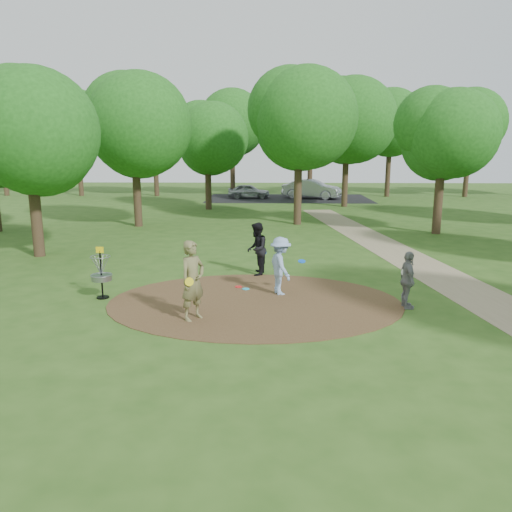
{
  "coord_description": "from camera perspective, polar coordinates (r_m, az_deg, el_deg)",
  "views": [
    {
      "loc": [
        0.42,
        -13.68,
        4.34
      ],
      "look_at": [
        0.0,
        1.2,
        1.1
      ],
      "focal_mm": 35.0,
      "sensor_mm": 36.0,
      "label": 1
    }
  ],
  "objects": [
    {
      "name": "tree_ring",
      "position": [
        23.77,
        7.41,
        14.25
      ],
      "size": [
        37.34,
        45.33,
        9.2
      ],
      "color": "#332316",
      "rests_on": "ground"
    },
    {
      "name": "parking_lot",
      "position": [
        43.92,
        3.71,
        6.59
      ],
      "size": [
        14.0,
        8.0,
        0.01
      ],
      "primitive_type": "cube",
      "color": "black",
      "rests_on": "ground"
    },
    {
      "name": "disc_ground_cyan",
      "position": [
        15.59,
        -1.16,
        -3.78
      ],
      "size": [
        0.22,
        0.22,
        0.02
      ],
      "primitive_type": "cylinder",
      "color": "#1CB9E1",
      "rests_on": "dirt_clearing"
    },
    {
      "name": "player_walking_with_disc",
      "position": [
        17.2,
        0.08,
        0.81
      ],
      "size": [
        0.78,
        0.96,
        1.84
      ],
      "color": "black",
      "rests_on": "ground"
    },
    {
      "name": "player_throwing_with_disc",
      "position": [
        14.93,
        2.82,
        -1.15
      ],
      "size": [
        1.26,
        1.29,
        1.75
      ],
      "color": "#89A6CD",
      "rests_on": "ground"
    },
    {
      "name": "dirt_clearing",
      "position": [
        14.36,
        -0.14,
        -5.28
      ],
      "size": [
        8.4,
        8.4,
        0.02
      ],
      "primitive_type": "cylinder",
      "color": "#47301C",
      "rests_on": "ground"
    },
    {
      "name": "footpath",
      "position": [
        17.37,
        22.09,
        -3.1
      ],
      "size": [
        7.55,
        39.89,
        0.01
      ],
      "primitive_type": "cube",
      "rotation": [
        0.0,
        0.0,
        0.14
      ],
      "color": "#8C7A5B",
      "rests_on": "ground"
    },
    {
      "name": "player_observer_with_disc",
      "position": [
        12.77,
        -7.24,
        -2.82
      ],
      "size": [
        0.85,
        0.9,
        2.07
      ],
      "color": "olive",
      "rests_on": "ground"
    },
    {
      "name": "disc_ground_red",
      "position": [
        15.83,
        -2.01,
        -3.53
      ],
      "size": [
        0.22,
        0.22,
        0.02
      ],
      "primitive_type": "cylinder",
      "color": "red",
      "rests_on": "dirt_clearing"
    },
    {
      "name": "player_waiting_with_disc",
      "position": [
        14.26,
        16.94,
        -2.65
      ],
      "size": [
        0.43,
        0.95,
        1.6
      ],
      "color": "gray",
      "rests_on": "ground"
    },
    {
      "name": "car_left",
      "position": [
        43.88,
        -0.82,
        7.42
      ],
      "size": [
        3.68,
        1.56,
        1.24
      ],
      "primitive_type": "imported",
      "rotation": [
        0.0,
        0.0,
        1.55
      ],
      "color": "#999EA0",
      "rests_on": "ground"
    },
    {
      "name": "ground",
      "position": [
        14.36,
        -0.14,
        -5.31
      ],
      "size": [
        100.0,
        100.0,
        0.0
      ],
      "primitive_type": "plane",
      "color": "#2D5119",
      "rests_on": "ground"
    },
    {
      "name": "disc_golf_basket",
      "position": [
        15.22,
        -17.29,
        -1.45
      ],
      "size": [
        0.63,
        0.63,
        1.54
      ],
      "color": "black",
      "rests_on": "ground"
    },
    {
      "name": "car_right",
      "position": [
        43.91,
        6.4,
        7.61
      ],
      "size": [
        5.31,
        3.4,
        1.65
      ],
      "primitive_type": "imported",
      "rotation": [
        0.0,
        0.0,
        1.21
      ],
      "color": "#A7A8AF",
      "rests_on": "ground"
    }
  ]
}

